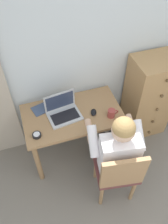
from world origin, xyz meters
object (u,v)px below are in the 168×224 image
(chair, at_px, (118,172))
(computer_mouse, at_px, (94,112))
(laptop, at_px, (63,111))
(dresser, at_px, (148,97))
(desk, at_px, (73,121))
(notebook_pad, at_px, (42,109))
(person_seated, at_px, (115,146))
(desk_clock, at_px, (37,135))
(coffee_mug, at_px, (111,113))

(chair, xyz_separation_m, computer_mouse, (-0.05, 0.62, 0.23))
(laptop, bearing_deg, dresser, 4.48)
(desk, height_order, chair, chair)
(notebook_pad, bearing_deg, chair, -71.89)
(person_seated, relative_size, desk_clock, 13.50)
(computer_mouse, xyz_separation_m, desk_clock, (-0.64, -0.11, -0.00))
(desk, xyz_separation_m, dresser, (1.01, 0.11, -0.04))
(desk, distance_m, computer_mouse, 0.26)
(chair, xyz_separation_m, desk_clock, (-0.68, 0.51, 0.23))
(desk_clock, distance_m, coffee_mug, 0.80)
(person_seated, bearing_deg, chair, -97.99)
(desk_clock, bearing_deg, dresser, 11.35)
(chair, bearing_deg, desk_clock, 143.27)
(chair, bearing_deg, dresser, 46.78)
(chair, xyz_separation_m, notebook_pad, (-0.56, 0.85, 0.22))
(computer_mouse, bearing_deg, desk_clock, -150.25)
(desk, xyz_separation_m, desk_clock, (-0.42, -0.18, 0.13))
(person_seated, bearing_deg, dresser, 40.35)
(dresser, relative_size, computer_mouse, 11.25)
(desk, bearing_deg, chair, -68.80)
(chair, distance_m, laptop, 0.84)
(desk, relative_size, person_seated, 0.88)
(desk, xyz_separation_m, computer_mouse, (0.22, -0.06, 0.13))
(dresser, distance_m, person_seated, 0.96)
(computer_mouse, relative_size, coffee_mug, 0.83)
(notebook_pad, relative_size, coffee_mug, 1.75)
(desk, distance_m, chair, 0.74)
(dresser, distance_m, laptop, 1.13)
(laptop, relative_size, coffee_mug, 3.08)
(chair, height_order, computer_mouse, chair)
(chair, bearing_deg, notebook_pad, 123.38)
(laptop, bearing_deg, computer_mouse, -15.48)
(chair, relative_size, computer_mouse, 8.97)
(desk, height_order, coffee_mug, coffee_mug)
(dresser, relative_size, chair, 1.25)
(laptop, bearing_deg, person_seated, -53.80)
(desk, distance_m, person_seated, 0.59)
(notebook_pad, distance_m, coffee_mug, 0.76)
(desk_clock, relative_size, coffee_mug, 0.75)
(desk, relative_size, computer_mouse, 10.67)
(computer_mouse, distance_m, desk_clock, 0.65)
(person_seated, xyz_separation_m, laptop, (-0.39, 0.53, 0.09))
(laptop, relative_size, computer_mouse, 3.70)
(dresser, bearing_deg, coffee_mug, -156.63)
(desk_clock, xyz_separation_m, coffee_mug, (0.80, 0.02, 0.03))
(notebook_pad, bearing_deg, person_seated, -64.06)
(dresser, xyz_separation_m, coffee_mug, (-0.63, -0.27, 0.21))
(laptop, height_order, coffee_mug, laptop)
(computer_mouse, bearing_deg, person_seated, -61.15)
(desk, xyz_separation_m, coffee_mug, (0.38, -0.16, 0.16))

